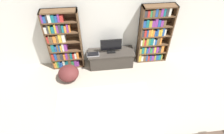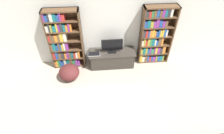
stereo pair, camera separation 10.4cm
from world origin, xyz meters
name	(u,v)px [view 1 (the left image)]	position (x,y,z in m)	size (l,w,h in m)	color
wall_back	(105,22)	(0.00, 4.23, 1.30)	(8.80, 0.06, 2.60)	silver
bookshelf_left	(63,42)	(-1.24, 4.05, 0.87)	(0.94, 0.30, 1.79)	#513823
bookshelf_right	(153,35)	(1.38, 4.04, 0.89)	(0.94, 0.30, 1.79)	#513823
tv_stand	(111,58)	(0.12, 3.90, 0.25)	(1.37, 0.53, 0.49)	#332D28
television	(111,46)	(0.12, 3.91, 0.71)	(0.62, 0.16, 0.43)	black
laptop	(93,54)	(-0.42, 3.83, 0.50)	(0.35, 0.21, 0.03)	#B7B7BC
area_rug	(106,115)	(-0.22, 2.10, 0.01)	(2.39, 1.81, 0.02)	beige
beanbag_ottoman	(69,73)	(-1.14, 3.43, 0.21)	(0.57, 0.57, 0.43)	#4C1E1E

